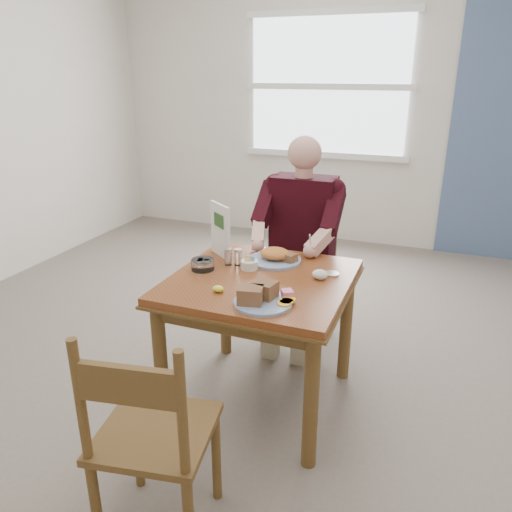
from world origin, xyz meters
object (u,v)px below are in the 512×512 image
at_px(chair_near, 151,438).
at_px(diner, 300,228).
at_px(table, 261,297).
at_px(far_plate, 276,257).
at_px(near_plate, 261,296).
at_px(chair_far, 302,271).

bearing_deg(chair_near, diner, 87.68).
bearing_deg(table, far_plate, 90.17).
bearing_deg(chair_near, near_plate, 75.55).
distance_m(diner, near_plate, 1.00).
distance_m(diner, far_plate, 0.47).
bearing_deg(near_plate, chair_near, -104.45).
xyz_separation_m(table, chair_far, (0.00, 0.80, -0.16)).
relative_size(table, near_plate, 3.13).
relative_size(near_plate, far_plate, 0.79).
distance_m(near_plate, far_plate, 0.54).
xyz_separation_m(table, far_plate, (-0.00, 0.24, 0.14)).
height_order(chair_far, chair_near, same).
height_order(chair_far, near_plate, chair_far).
relative_size(chair_near, near_plate, 3.24).
bearing_deg(chair_near, chair_far, 87.79).
bearing_deg(chair_far, near_plate, -84.22).
xyz_separation_m(diner, far_plate, (-0.00, -0.47, -0.03)).
bearing_deg(near_plate, far_plate, 101.81).
xyz_separation_m(chair_far, near_plate, (0.11, -1.08, 0.31)).
distance_m(chair_far, diner, 0.34).
relative_size(chair_far, near_plate, 3.24).
distance_m(chair_far, far_plate, 0.63).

